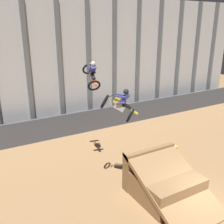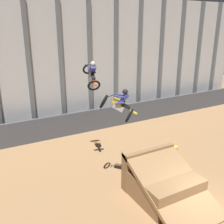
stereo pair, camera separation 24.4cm
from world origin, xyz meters
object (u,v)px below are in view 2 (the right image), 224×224
rider_bike_left_air (119,105)px  dirt_ramp (161,181)px  rider_bike_right_air (92,74)px  hay_bale_trackside (170,150)px

rider_bike_left_air → dirt_ramp: bearing=-100.7°
rider_bike_left_air → rider_bike_right_air: rider_bike_right_air is taller
dirt_ramp → rider_bike_right_air: rider_bike_right_air is taller
dirt_ramp → hay_bale_trackside: bearing=43.4°
rider_bike_left_air → hay_bale_trackside: rider_bike_left_air is taller
rider_bike_left_air → rider_bike_right_air: 3.14m
rider_bike_left_air → hay_bale_trackside: 6.31m
rider_bike_left_air → rider_bike_right_air: bearing=41.6°
dirt_ramp → rider_bike_left_air: rider_bike_left_air is taller
rider_bike_left_air → hay_bale_trackside: bearing=-33.5°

